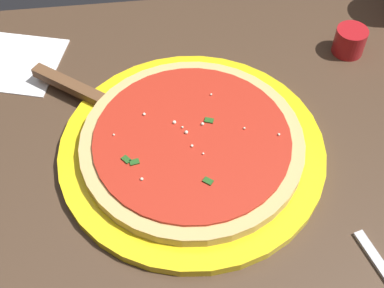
{
  "coord_description": "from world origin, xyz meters",
  "views": [
    {
      "loc": [
        -0.03,
        -0.41,
        1.28
      ],
      "look_at": [
        0.02,
        0.01,
        0.74
      ],
      "focal_mm": 48.22,
      "sensor_mm": 36.0,
      "label": 1
    }
  ],
  "objects_px": {
    "serving_plate": "(192,150)",
    "pizza_server": "(92,97)",
    "pizza": "(192,142)",
    "cup_small_sauce": "(350,41)",
    "napkin_folded_right": "(18,63)"
  },
  "relations": [
    {
      "from": "serving_plate",
      "to": "pizza_server",
      "type": "height_order",
      "value": "pizza_server"
    },
    {
      "from": "pizza",
      "to": "cup_small_sauce",
      "type": "xyz_separation_m",
      "value": [
        0.27,
        0.17,
        -0.0
      ]
    },
    {
      "from": "pizza",
      "to": "napkin_folded_right",
      "type": "height_order",
      "value": "pizza"
    },
    {
      "from": "cup_small_sauce",
      "to": "napkin_folded_right",
      "type": "distance_m",
      "value": 0.52
    },
    {
      "from": "napkin_folded_right",
      "to": "serving_plate",
      "type": "bearing_deg",
      "value": -39.83
    },
    {
      "from": "serving_plate",
      "to": "pizza",
      "type": "distance_m",
      "value": 0.02
    },
    {
      "from": "pizza",
      "to": "napkin_folded_right",
      "type": "relative_size",
      "value": 2.29
    },
    {
      "from": "napkin_folded_right",
      "to": "pizza_server",
      "type": "bearing_deg",
      "value": -41.75
    },
    {
      "from": "pizza_server",
      "to": "napkin_folded_right",
      "type": "relative_size",
      "value": 1.54
    },
    {
      "from": "cup_small_sauce",
      "to": "napkin_folded_right",
      "type": "height_order",
      "value": "cup_small_sauce"
    },
    {
      "from": "serving_plate",
      "to": "napkin_folded_right",
      "type": "height_order",
      "value": "serving_plate"
    },
    {
      "from": "serving_plate",
      "to": "pizza_server",
      "type": "xyz_separation_m",
      "value": [
        -0.13,
        0.1,
        0.01
      ]
    },
    {
      "from": "pizza_server",
      "to": "napkin_folded_right",
      "type": "xyz_separation_m",
      "value": [
        -0.12,
        0.1,
        -0.02
      ]
    },
    {
      "from": "cup_small_sauce",
      "to": "napkin_folded_right",
      "type": "relative_size",
      "value": 0.38
    },
    {
      "from": "pizza",
      "to": "napkin_folded_right",
      "type": "bearing_deg",
      "value": 140.17
    }
  ]
}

